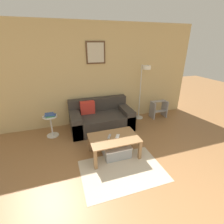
{
  "coord_description": "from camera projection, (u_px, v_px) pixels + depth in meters",
  "views": [
    {
      "loc": [
        -0.91,
        -0.73,
        2.08
      ],
      "look_at": [
        -0.01,
        1.98,
        0.85
      ],
      "focal_mm": 26.0,
      "sensor_mm": 36.0,
      "label": 1
    }
  ],
  "objects": [
    {
      "name": "storage_bin",
      "position": [
        116.0,
        150.0,
        3.2
      ],
      "size": [
        0.53,
        0.4,
        0.23
      ],
      "color": "#9EA3A8",
      "rests_on": "ground_plane"
    },
    {
      "name": "coffee_table",
      "position": [
        114.0,
        140.0,
        3.13
      ],
      "size": [
        0.94,
        0.62,
        0.4
      ],
      "color": "#997047",
      "rests_on": "ground_plane"
    },
    {
      "name": "side_table",
      "position": [
        51.0,
        124.0,
        3.81
      ],
      "size": [
        0.33,
        0.33,
        0.52
      ],
      "color": "silver",
      "rests_on": "ground_plane"
    },
    {
      "name": "cell_phone",
      "position": [
        118.0,
        136.0,
        3.13
      ],
      "size": [
        0.13,
        0.15,
        0.01
      ],
      "primitive_type": "cube",
      "rotation": [
        0.0,
        0.0,
        -0.56
      ],
      "color": "silver",
      "rests_on": "coffee_table"
    },
    {
      "name": "book_stack",
      "position": [
        50.0,
        115.0,
        3.71
      ],
      "size": [
        0.26,
        0.19,
        0.06
      ],
      "color": "#387F4C",
      "rests_on": "side_table"
    },
    {
      "name": "remote_control",
      "position": [
        109.0,
        136.0,
        3.11
      ],
      "size": [
        0.11,
        0.15,
        0.02
      ],
      "primitive_type": "cube",
      "rotation": [
        0.0,
        0.0,
        -0.52
      ],
      "color": "#99999E",
      "rests_on": "coffee_table"
    },
    {
      "name": "area_rug",
      "position": [
        122.0,
        170.0,
        2.85
      ],
      "size": [
        1.43,
        0.99,
        0.01
      ],
      "primitive_type": "cube",
      "color": "#C1B299",
      "rests_on": "ground_plane"
    },
    {
      "name": "floor_lamp",
      "position": [
        143.0,
        84.0,
        4.31
      ],
      "size": [
        0.26,
        0.48,
        1.55
      ],
      "color": "silver",
      "rests_on": "ground_plane"
    },
    {
      "name": "wall_back",
      "position": [
        95.0,
        76.0,
        4.21
      ],
      "size": [
        5.6,
        0.09,
        2.55
      ],
      "color": "tan",
      "rests_on": "ground_plane"
    },
    {
      "name": "couch",
      "position": [
        101.0,
        118.0,
        4.21
      ],
      "size": [
        1.55,
        0.88,
        0.73
      ],
      "color": "#38332D",
      "rests_on": "ground_plane"
    },
    {
      "name": "step_stool",
      "position": [
        159.0,
        109.0,
        4.81
      ],
      "size": [
        0.45,
        0.29,
        0.5
      ],
      "color": "#99999E",
      "rests_on": "ground_plane"
    }
  ]
}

